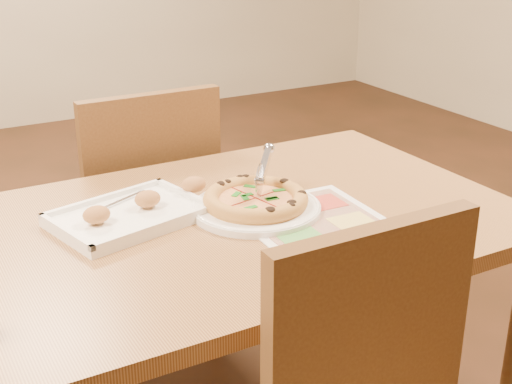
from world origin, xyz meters
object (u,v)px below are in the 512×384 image
dining_table (235,250)px  chair_far (144,193)px  plate (256,209)px  pizza_cutter (263,170)px  pizza (256,199)px  menu (325,229)px  appetizer_tray (133,214)px

dining_table → chair_far: 0.61m
plate → pizza_cutter: bearing=42.2°
pizza → menu: pizza is taller
dining_table → appetizer_tray: size_ratio=3.26×
chair_far → pizza: bearing=95.8°
chair_far → pizza_cutter: chair_far is taller
chair_far → pizza_cutter: bearing=99.7°
dining_table → appetizer_tray: 0.25m
plate → appetizer_tray: size_ratio=0.76×
chair_far → appetizer_tray: 0.57m
menu → pizza: bearing=116.6°
pizza_cutter → menu: 0.22m
plate → appetizer_tray: 0.28m
appetizer_tray → menu: appetizer_tray is taller
menu → dining_table: bearing=132.0°
menu → appetizer_tray: bearing=143.8°
pizza → pizza_cutter: bearing=39.0°
appetizer_tray → pizza: bearing=-18.8°
chair_far → pizza: (0.06, -0.59, 0.18)m
pizza_cutter → appetizer_tray: (-0.31, 0.06, -0.07)m
plate → pizza: pizza is taller
dining_table → menu: size_ratio=2.98×
dining_table → pizza: size_ratio=5.24×
pizza → plate: bearing=-110.0°
dining_table → chair_far: (-0.00, 0.60, -0.07)m
chair_far → plate: 0.62m
pizza_cutter → plate: bearing=173.6°
chair_far → pizza: size_ratio=1.90×
plate → pizza: (0.00, 0.01, 0.02)m
plate → menu: plate is taller
dining_table → pizza_cutter: 0.20m
pizza → menu: 0.19m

